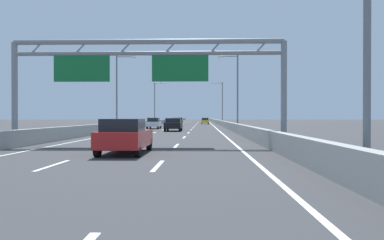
{
  "coord_description": "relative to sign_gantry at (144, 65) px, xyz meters",
  "views": [
    {
      "loc": [
        3.33,
        -0.39,
        1.66
      ],
      "look_at": [
        1.15,
        74.9,
        1.05
      ],
      "focal_mm": 35.76,
      "sensor_mm": 36.0,
      "label": 1
    }
  ],
  "objects": [
    {
      "name": "streetlamp_left_mid",
      "position": [
        -7.23,
        25.5,
        0.57
      ],
      "size": [
        2.58,
        0.28,
        9.5
      ],
      "color": "slate",
      "rests_on": "ground_plane"
    },
    {
      "name": "edge_line_right",
      "position": [
        5.49,
        65.43,
        -4.82
      ],
      "size": [
        0.16,
        176.0,
        0.01
      ],
      "primitive_type": "cube",
      "color": "white",
      "rests_on": "ground_plane"
    },
    {
      "name": "lane_dash_left_9",
      "position": [
        -1.56,
        61.93,
        -4.82
      ],
      "size": [
        0.16,
        3.0,
        0.01
      ],
      "primitive_type": "cube",
      "color": "white",
      "rests_on": "ground_plane"
    },
    {
      "name": "black_car",
      "position": [
        0.1,
        21.78,
        -4.06
      ],
      "size": [
        1.89,
        4.49,
        1.47
      ],
      "color": "black",
      "rests_on": "ground_plane"
    },
    {
      "name": "lane_dash_right_6",
      "position": [
        2.04,
        34.93,
        -4.82
      ],
      "size": [
        0.16,
        3.0,
        0.01
      ],
      "primitive_type": "cube",
      "color": "white",
      "rests_on": "ground_plane"
    },
    {
      "name": "barrier_right",
      "position": [
        7.14,
        87.43,
        -4.35
      ],
      "size": [
        0.45,
        220.0,
        0.95
      ],
      "color": "#9E9E99",
      "rests_on": "ground_plane"
    },
    {
      "name": "lane_dash_left_12",
      "position": [
        -1.56,
        88.93,
        -4.82
      ],
      "size": [
        0.16,
        3.0,
        0.01
      ],
      "primitive_type": "cube",
      "color": "white",
      "rests_on": "ground_plane"
    },
    {
      "name": "lane_dash_right_8",
      "position": [
        2.04,
        52.93,
        -4.82
      ],
      "size": [
        0.16,
        3.0,
        0.01
      ],
      "primitive_type": "cube",
      "color": "white",
      "rests_on": "ground_plane"
    },
    {
      "name": "lane_dash_left_16",
      "position": [
        -1.56,
        124.93,
        -4.82
      ],
      "size": [
        0.16,
        3.0,
        0.01
      ],
      "primitive_type": "cube",
      "color": "white",
      "rests_on": "ground_plane"
    },
    {
      "name": "lane_dash_left_8",
      "position": [
        -1.56,
        52.93,
        -4.82
      ],
      "size": [
        0.16,
        3.0,
        0.01
      ],
      "primitive_type": "cube",
      "color": "white",
      "rests_on": "ground_plane"
    },
    {
      "name": "lane_dash_right_14",
      "position": [
        2.04,
        106.93,
        -4.82
      ],
      "size": [
        0.16,
        3.0,
        0.01
      ],
      "primitive_type": "cube",
      "color": "white",
      "rests_on": "ground_plane"
    },
    {
      "name": "lane_dash_left_15",
      "position": [
        -1.56,
        115.93,
        -4.82
      ],
      "size": [
        0.16,
        3.0,
        0.01
      ],
      "primitive_type": "cube",
      "color": "white",
      "rests_on": "ground_plane"
    },
    {
      "name": "barrier_left",
      "position": [
        -6.66,
        87.43,
        -4.35
      ],
      "size": [
        0.45,
        220.0,
        0.95
      ],
      "color": "#9E9E99",
      "rests_on": "ground_plane"
    },
    {
      "name": "lane_dash_right_17",
      "position": [
        2.04,
        133.93,
        -4.82
      ],
      "size": [
        0.16,
        3.0,
        0.01
      ],
      "primitive_type": "cube",
      "color": "white",
      "rests_on": "ground_plane"
    },
    {
      "name": "lane_dash_left_3",
      "position": [
        -1.56,
        7.93,
        -4.82
      ],
      "size": [
        0.16,
        3.0,
        0.01
      ],
      "primitive_type": "cube",
      "color": "white",
      "rests_on": "ground_plane"
    },
    {
      "name": "lane_dash_right_13",
      "position": [
        2.04,
        97.93,
        -4.82
      ],
      "size": [
        0.16,
        3.0,
        0.01
      ],
      "primitive_type": "cube",
      "color": "white",
      "rests_on": "ground_plane"
    },
    {
      "name": "blue_car",
      "position": [
        -3.47,
        56.6,
        -4.09
      ],
      "size": [
        1.76,
        4.5,
        1.42
      ],
      "color": "#2347AD",
      "rests_on": "ground_plane"
    },
    {
      "name": "lane_dash_right_3",
      "position": [
        2.04,
        7.93,
        -4.82
      ],
      "size": [
        0.16,
        3.0,
        0.01
      ],
      "primitive_type": "cube",
      "color": "white",
      "rests_on": "ground_plane"
    },
    {
      "name": "lane_dash_left_14",
      "position": [
        -1.56,
        106.93,
        -4.82
      ],
      "size": [
        0.16,
        3.0,
        0.01
      ],
      "primitive_type": "cube",
      "color": "white",
      "rests_on": "ground_plane"
    },
    {
      "name": "lane_dash_right_10",
      "position": [
        2.04,
        70.93,
        -4.82
      ],
      "size": [
        0.16,
        3.0,
        0.01
      ],
      "primitive_type": "cube",
      "color": "white",
      "rests_on": "ground_plane"
    },
    {
      "name": "lane_dash_left_5",
      "position": [
        -1.56,
        25.93,
        -4.82
      ],
      "size": [
        0.16,
        3.0,
        0.01
      ],
      "primitive_type": "cube",
      "color": "white",
      "rests_on": "ground_plane"
    },
    {
      "name": "lane_dash_left_1",
      "position": [
        -1.56,
        -10.07,
        -4.82
      ],
      "size": [
        0.16,
        3.0,
        0.01
      ],
      "primitive_type": "cube",
      "color": "white",
      "rests_on": "ground_plane"
    },
    {
      "name": "lane_dash_right_4",
      "position": [
        2.04,
        16.93,
        -4.82
      ],
      "size": [
        0.16,
        3.0,
        0.01
      ],
      "primitive_type": "cube",
      "color": "white",
      "rests_on": "ground_plane"
    },
    {
      "name": "streetlamp_right_far",
      "position": [
        7.7,
        63.66,
        0.57
      ],
      "size": [
        2.58,
        0.28,
        9.5
      ],
      "color": "slate",
      "rests_on": "ground_plane"
    },
    {
      "name": "lane_dash_right_12",
      "position": [
        2.04,
        88.93,
        -4.82
      ],
      "size": [
        0.16,
        3.0,
        0.01
      ],
      "primitive_type": "cube",
      "color": "white",
      "rests_on": "ground_plane"
    },
    {
      "name": "green_car",
      "position": [
        -3.59,
        94.5,
        -4.09
      ],
      "size": [
        1.72,
        4.17,
        1.45
      ],
      "color": "#1E7A38",
      "rests_on": "ground_plane"
    },
    {
      "name": "lane_dash_right_11",
      "position": [
        2.04,
        79.93,
        -4.82
      ],
      "size": [
        0.16,
        3.0,
        0.01
      ],
      "primitive_type": "cube",
      "color": "white",
      "rests_on": "ground_plane"
    },
    {
      "name": "lane_dash_right_5",
      "position": [
        2.04,
        25.93,
        -4.82
      ],
      "size": [
        0.16,
        3.0,
        0.01
      ],
      "primitive_type": "cube",
      "color": "white",
      "rests_on": "ground_plane"
    },
    {
      "name": "lane_dash_left_10",
      "position": [
        -1.56,
        70.93,
        -4.82
      ],
      "size": [
        0.16,
        3.0,
        0.01
      ],
      "primitive_type": "cube",
      "color": "white",
      "rests_on": "ground_plane"
    },
    {
      "name": "lane_dash_left_4",
      "position": [
        -1.56,
        16.93,
        -4.82
      ],
      "size": [
        0.16,
        3.0,
        0.01
      ],
      "primitive_type": "cube",
      "color": "white",
      "rests_on": "ground_plane"
    },
    {
      "name": "lane_dash_right_7",
      "position": [
        2.04,
        43.93,
        -4.82
      ],
      "size": [
        0.16,
        3.0,
        0.01
      ],
      "primitive_type": "cube",
      "color": "white",
      "rests_on": "ground_plane"
    },
    {
      "name": "lane_dash_right_15",
      "position": [
        2.04,
        115.93,
        -4.82
      ],
      "size": [
        0.16,
        3.0,
        0.01
      ],
      "primitive_type": "cube",
      "color": "white",
      "rests_on": "ground_plane"
    },
    {
      "name": "lane_dash_left_13",
      "position": [
        -1.56,
        97.93,
        -4.82
      ],
      "size": [
        0.16,
        3.0,
        0.01
      ],
      "primitive_type": "cube",
      "color": "white",
      "rests_on": "ground_plane"
    },
    {
      "name": "lane_dash_left_17",
      "position": [
        -1.56,
        133.93,
        -4.82
      ],
      "size": [
        0.16,
        3.0,
        0.01
      ],
      "primitive_type": "cube",
      "color": "white",
      "rests_on": "ground_plane"
    },
    {
      "name": "silver_car",
      "position": [
        -3.3,
        70.71,
        -4.07
      ],
      "size": [
        1.83,
        4.32,
        1.45
      ],
      "color": "#A8ADB2",
      "rests_on": "ground_plane"
    },
    {
      "name": "lane_dash_right_9",
      "position": [
        2.04,
        61.93,
        -4.82
      ],
      "size": [
        0.16,
        3.0,
        0.01
      ],
      "primitive_type": "cube",
      "color": "white",
      "rests_on": "ground_plane"
    },
    {
      "name": "ground_plane",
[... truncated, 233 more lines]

